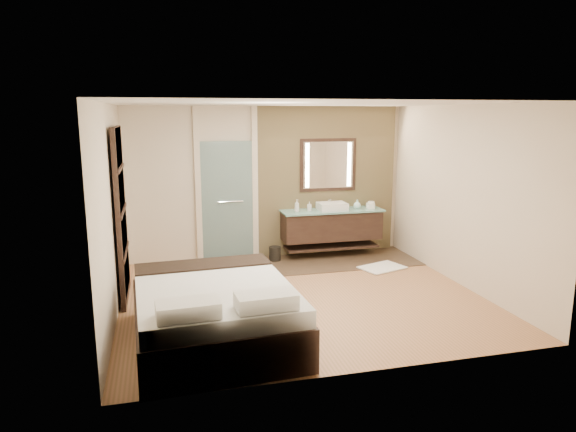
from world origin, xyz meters
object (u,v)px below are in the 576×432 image
object	(u,v)px
mirror_unit	(328,165)
bed	(215,313)
vanity	(331,225)
waste_bin	(275,254)

from	to	relation	value
mirror_unit	bed	world-z (taller)	mirror_unit
vanity	waste_bin	bearing A→B (deg)	-176.37
bed	waste_bin	distance (m)	3.32
mirror_unit	waste_bin	distance (m)	1.88
vanity	waste_bin	xyz separation A→B (m)	(-1.07, -0.07, -0.45)
waste_bin	mirror_unit	bearing A→B (deg)	15.95
mirror_unit	waste_bin	size ratio (longest dim) A/B	4.07
mirror_unit	bed	bearing A→B (deg)	-126.56
vanity	bed	size ratio (longest dim) A/B	0.82
mirror_unit	bed	size ratio (longest dim) A/B	0.47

